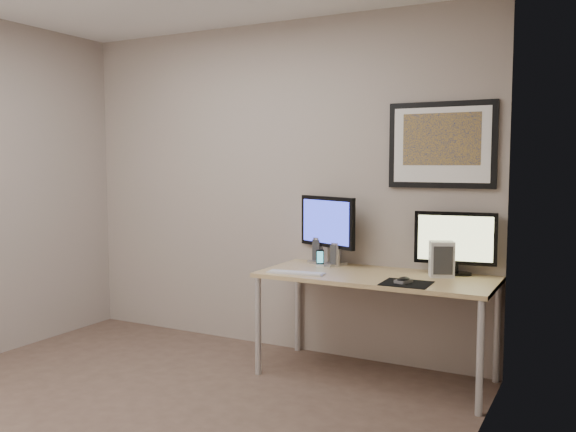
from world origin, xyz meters
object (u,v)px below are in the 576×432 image
object	(u,v)px
desk	(376,284)
speaker_left	(318,250)
framed_art	(442,145)
monitor_large	(327,227)
fan_unit	(442,259)
monitor_tv	(455,241)
speaker_right	(336,254)
keyboard	(296,273)
phone_dock	(320,258)

from	to	relation	value
desk	speaker_left	distance (m)	0.67
speaker_left	framed_art	bearing A→B (deg)	1.73
framed_art	monitor_large	distance (m)	1.03
fan_unit	desk	bearing A→B (deg)	174.48
monitor_tv	monitor_large	bearing A→B (deg)	173.24
desk	fan_unit	bearing A→B (deg)	17.71
speaker_right	monitor_tv	bearing A→B (deg)	14.13
framed_art	keyboard	size ratio (longest dim) A/B	1.87
monitor_large	speaker_left	size ratio (longest dim) A/B	2.73
framed_art	fan_unit	xyz separation A→B (m)	(0.07, -0.20, -0.77)
speaker_right	fan_unit	bearing A→B (deg)	5.38
monitor_large	phone_dock	bearing A→B (deg)	-68.58
monitor_tv	speaker_left	size ratio (longest dim) A/B	2.84
speaker_right	phone_dock	size ratio (longest dim) A/B	1.41
monitor_tv	fan_unit	size ratio (longest dim) A/B	2.29
monitor_large	speaker_left	world-z (taller)	monitor_large
monitor_large	speaker_right	size ratio (longest dim) A/B	3.02
monitor_large	framed_art	bearing A→B (deg)	29.57
speaker_right	desk	bearing A→B (deg)	-17.07
monitor_large	fan_unit	xyz separation A→B (m)	(0.89, -0.12, -0.16)
desk	monitor_large	xyz separation A→B (m)	(-0.48, 0.25, 0.35)
desk	speaker_right	world-z (taller)	speaker_right
monitor_tv	phone_dock	xyz separation A→B (m)	(-0.96, -0.13, -0.17)
desk	fan_unit	size ratio (longest dim) A/B	6.64
desk	monitor_large	bearing A→B (deg)	152.66
monitor_tv	keyboard	world-z (taller)	monitor_tv
framed_art	monitor_large	bearing A→B (deg)	-174.24
desk	framed_art	xyz separation A→B (m)	(0.35, 0.33, 0.96)
monitor_tv	speaker_left	bearing A→B (deg)	170.67
framed_art	fan_unit	bearing A→B (deg)	-71.91
speaker_left	speaker_right	size ratio (longest dim) A/B	1.10
framed_art	monitor_tv	world-z (taller)	framed_art
framed_art	monitor_large	xyz separation A→B (m)	(-0.83, -0.08, -0.61)
framed_art	keyboard	distance (m)	1.35
desk	monitor_large	distance (m)	0.64
monitor_large	speaker_right	world-z (taller)	monitor_large
monitor_tv	speaker_left	distance (m)	1.06
speaker_left	fan_unit	size ratio (longest dim) A/B	0.81
framed_art	speaker_right	xyz separation A→B (m)	(-0.73, -0.14, -0.80)
speaker_left	speaker_right	distance (m)	0.22
fan_unit	monitor_large	bearing A→B (deg)	149.41
fan_unit	monitor_tv	bearing A→B (deg)	41.53
speaker_left	phone_dock	world-z (taller)	speaker_left
fan_unit	keyboard	bearing A→B (deg)	177.85
fan_unit	framed_art	bearing A→B (deg)	84.85
framed_art	monitor_large	world-z (taller)	framed_art
speaker_left	desk	bearing A→B (deg)	-27.63
phone_dock	fan_unit	world-z (taller)	fan_unit
speaker_right	framed_art	bearing A→B (deg)	20.39
desk	framed_art	distance (m)	1.07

